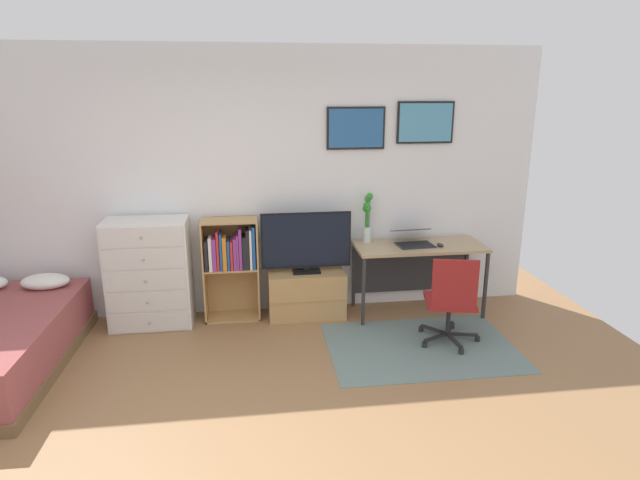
{
  "coord_description": "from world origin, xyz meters",
  "views": [
    {
      "loc": [
        0.07,
        -2.95,
        2.28
      ],
      "look_at": [
        0.67,
        1.5,
        1.0
      ],
      "focal_mm": 29.89,
      "sensor_mm": 36.0,
      "label": 1
    }
  ],
  "objects_px": {
    "dresser": "(150,273)",
    "computer_mouse": "(440,245)",
    "bookshelf": "(231,259)",
    "laptop": "(413,238)",
    "bamboo_vase": "(367,217)",
    "desk": "(417,256)",
    "office_chair": "(452,299)",
    "tv_stand": "(306,293)",
    "television": "(306,243)"
  },
  "relations": [
    {
      "from": "laptop",
      "to": "desk",
      "type": "bearing_deg",
      "value": 17.73
    },
    {
      "from": "office_chair",
      "to": "bookshelf",
      "type": "bearing_deg",
      "value": 168.53
    },
    {
      "from": "bookshelf",
      "to": "laptop",
      "type": "bearing_deg",
      "value": -1.99
    },
    {
      "from": "bookshelf",
      "to": "computer_mouse",
      "type": "relative_size",
      "value": 10.0
    },
    {
      "from": "dresser",
      "to": "bamboo_vase",
      "type": "relative_size",
      "value": 2.08
    },
    {
      "from": "laptop",
      "to": "bamboo_vase",
      "type": "xyz_separation_m",
      "value": [
        -0.45,
        0.13,
        0.2
      ]
    },
    {
      "from": "television",
      "to": "bamboo_vase",
      "type": "xyz_separation_m",
      "value": [
        0.65,
        0.13,
        0.21
      ]
    },
    {
      "from": "computer_mouse",
      "to": "desk",
      "type": "bearing_deg",
      "value": 140.52
    },
    {
      "from": "bookshelf",
      "to": "television",
      "type": "height_order",
      "value": "television"
    },
    {
      "from": "bamboo_vase",
      "to": "office_chair",
      "type": "bearing_deg",
      "value": -58.77
    },
    {
      "from": "bookshelf",
      "to": "computer_mouse",
      "type": "xyz_separation_m",
      "value": [
        2.1,
        -0.2,
        0.12
      ]
    },
    {
      "from": "computer_mouse",
      "to": "bookshelf",
      "type": "bearing_deg",
      "value": 174.65
    },
    {
      "from": "laptop",
      "to": "computer_mouse",
      "type": "height_order",
      "value": "laptop"
    },
    {
      "from": "bookshelf",
      "to": "laptop",
      "type": "relative_size",
      "value": 2.47
    },
    {
      "from": "bookshelf",
      "to": "bamboo_vase",
      "type": "xyz_separation_m",
      "value": [
        1.4,
        0.07,
        0.37
      ]
    },
    {
      "from": "bookshelf",
      "to": "desk",
      "type": "xyz_separation_m",
      "value": [
        1.91,
        -0.04,
        -0.03
      ]
    },
    {
      "from": "dresser",
      "to": "bookshelf",
      "type": "height_order",
      "value": "dresser"
    },
    {
      "from": "desk",
      "to": "bamboo_vase",
      "type": "distance_m",
      "value": 0.66
    },
    {
      "from": "tv_stand",
      "to": "computer_mouse",
      "type": "distance_m",
      "value": 1.45
    },
    {
      "from": "computer_mouse",
      "to": "bamboo_vase",
      "type": "relative_size",
      "value": 0.2
    },
    {
      "from": "tv_stand",
      "to": "desk",
      "type": "relative_size",
      "value": 0.59
    },
    {
      "from": "dresser",
      "to": "laptop",
      "type": "distance_m",
      "value": 2.66
    },
    {
      "from": "tv_stand",
      "to": "computer_mouse",
      "type": "height_order",
      "value": "computer_mouse"
    },
    {
      "from": "tv_stand",
      "to": "laptop",
      "type": "xyz_separation_m",
      "value": [
        1.1,
        -0.02,
        0.56
      ]
    },
    {
      "from": "television",
      "to": "computer_mouse",
      "type": "bearing_deg",
      "value": -5.67
    },
    {
      "from": "tv_stand",
      "to": "bookshelf",
      "type": "bearing_deg",
      "value": 176.92
    },
    {
      "from": "bookshelf",
      "to": "television",
      "type": "relative_size",
      "value": 1.15
    },
    {
      "from": "desk",
      "to": "office_chair",
      "type": "xyz_separation_m",
      "value": [
        0.07,
        -0.84,
        -0.14
      ]
    },
    {
      "from": "desk",
      "to": "bamboo_vase",
      "type": "xyz_separation_m",
      "value": [
        -0.51,
        0.11,
        0.4
      ]
    },
    {
      "from": "dresser",
      "to": "computer_mouse",
      "type": "xyz_separation_m",
      "value": [
        2.9,
        -0.14,
        0.22
      ]
    },
    {
      "from": "dresser",
      "to": "desk",
      "type": "relative_size",
      "value": 0.81
    },
    {
      "from": "bookshelf",
      "to": "office_chair",
      "type": "distance_m",
      "value": 2.18
    },
    {
      "from": "computer_mouse",
      "to": "bamboo_vase",
      "type": "distance_m",
      "value": 0.79
    },
    {
      "from": "television",
      "to": "desk",
      "type": "distance_m",
      "value": 1.18
    },
    {
      "from": "tv_stand",
      "to": "laptop",
      "type": "bearing_deg",
      "value": -1.23
    },
    {
      "from": "laptop",
      "to": "computer_mouse",
      "type": "relative_size",
      "value": 4.04
    },
    {
      "from": "office_chair",
      "to": "tv_stand",
      "type": "bearing_deg",
      "value": 158.08
    },
    {
      "from": "television",
      "to": "desk",
      "type": "bearing_deg",
      "value": 1.1
    },
    {
      "from": "bookshelf",
      "to": "desk",
      "type": "height_order",
      "value": "bookshelf"
    },
    {
      "from": "bamboo_vase",
      "to": "bookshelf",
      "type": "bearing_deg",
      "value": -177.16
    },
    {
      "from": "bookshelf",
      "to": "bamboo_vase",
      "type": "relative_size",
      "value": 2.01
    },
    {
      "from": "office_chair",
      "to": "bamboo_vase",
      "type": "relative_size",
      "value": 1.66
    },
    {
      "from": "office_chair",
      "to": "desk",
      "type": "bearing_deg",
      "value": 107.09
    },
    {
      "from": "desk",
      "to": "television",
      "type": "bearing_deg",
      "value": -178.9
    },
    {
      "from": "dresser",
      "to": "television",
      "type": "bearing_deg",
      "value": -0.27
    },
    {
      "from": "dresser",
      "to": "tv_stand",
      "type": "relative_size",
      "value": 1.38
    },
    {
      "from": "laptop",
      "to": "bamboo_vase",
      "type": "relative_size",
      "value": 0.81
    },
    {
      "from": "dresser",
      "to": "bamboo_vase",
      "type": "xyz_separation_m",
      "value": [
        2.2,
        0.13,
        0.47
      ]
    },
    {
      "from": "laptop",
      "to": "bamboo_vase",
      "type": "distance_m",
      "value": 0.51
    },
    {
      "from": "office_chair",
      "to": "computer_mouse",
      "type": "xyz_separation_m",
      "value": [
        0.12,
        0.69,
        0.3
      ]
    }
  ]
}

